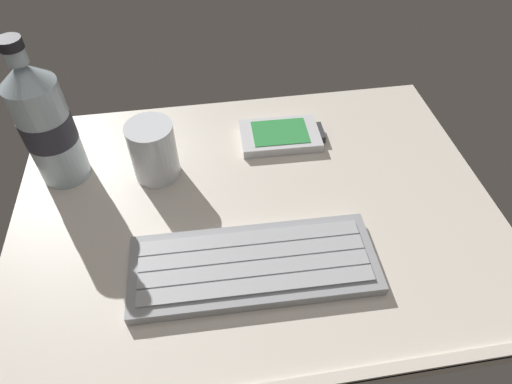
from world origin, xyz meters
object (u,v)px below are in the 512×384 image
at_px(handheld_device, 281,135).
at_px(juice_cup, 154,153).
at_px(water_bottle, 46,124).
at_px(keyboard, 254,264).

xyz_separation_m(handheld_device, juice_cup, (-0.19, -0.05, 0.03)).
distance_m(handheld_device, juice_cup, 0.20).
bearing_deg(juice_cup, water_bottle, 171.34).
bearing_deg(water_bottle, keyboard, -39.71).
bearing_deg(handheld_device, water_bottle, -175.30).
distance_m(keyboard, water_bottle, 0.32).
bearing_deg(handheld_device, keyboard, -108.83).
relative_size(keyboard, water_bottle, 1.41).
height_order(juice_cup, water_bottle, water_bottle).
height_order(handheld_device, water_bottle, water_bottle).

